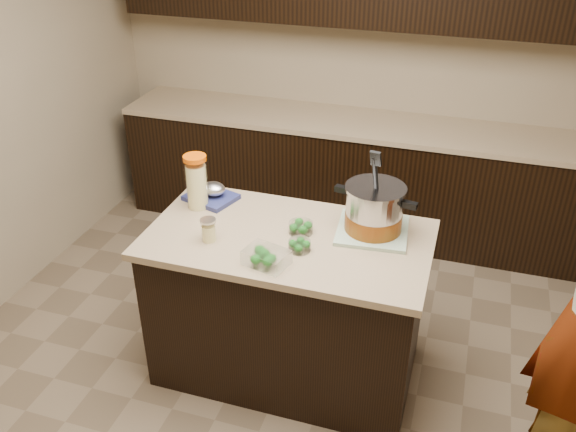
{
  "coord_description": "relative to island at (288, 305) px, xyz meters",
  "views": [
    {
      "loc": [
        0.8,
        -2.53,
        2.56
      ],
      "look_at": [
        0.0,
        0.0,
        1.02
      ],
      "focal_mm": 38.0,
      "sensor_mm": 36.0,
      "label": 1
    }
  ],
  "objects": [
    {
      "name": "ground_plane",
      "position": [
        0.0,
        0.0,
        -0.45
      ],
      "size": [
        4.0,
        4.0,
        0.0
      ],
      "primitive_type": "plane",
      "color": "brown",
      "rests_on": "ground"
    },
    {
      "name": "room_shell",
      "position": [
        0.0,
        0.0,
        1.26
      ],
      "size": [
        4.04,
        4.04,
        2.72
      ],
      "color": "tan",
      "rests_on": "ground"
    },
    {
      "name": "back_cabinets",
      "position": [
        0.0,
        1.74,
        0.49
      ],
      "size": [
        3.6,
        0.63,
        2.33
      ],
      "color": "black",
      "rests_on": "ground"
    },
    {
      "name": "island",
      "position": [
        0.0,
        0.0,
        0.0
      ],
      "size": [
        1.46,
        0.81,
        0.9
      ],
      "color": "black",
      "rests_on": "ground"
    },
    {
      "name": "dish_towel",
      "position": [
        0.41,
        0.17,
        0.46
      ],
      "size": [
        0.39,
        0.39,
        0.02
      ],
      "primitive_type": "cube",
      "rotation": [
        0.0,
        0.0,
        0.09
      ],
      "color": "#619064",
      "rests_on": "island"
    },
    {
      "name": "stock_pot",
      "position": [
        0.41,
        0.17,
        0.57
      ],
      "size": [
        0.43,
        0.36,
        0.44
      ],
      "rotation": [
        0.0,
        0.0,
        -0.18
      ],
      "color": "#B7B7BC",
      "rests_on": "dish_towel"
    },
    {
      "name": "lemonade_pitcher",
      "position": [
        -0.57,
        0.15,
        0.59
      ],
      "size": [
        0.15,
        0.15,
        0.31
      ],
      "rotation": [
        0.0,
        0.0,
        -0.17
      ],
      "color": "#E5D88C",
      "rests_on": "island"
    },
    {
      "name": "mason_jar",
      "position": [
        -0.37,
        -0.16,
        0.51
      ],
      "size": [
        0.1,
        0.1,
        0.13
      ],
      "rotation": [
        0.0,
        0.0,
        0.36
      ],
      "color": "#E5D88C",
      "rests_on": "island"
    },
    {
      "name": "broccoli_tub_left",
      "position": [
        0.05,
        0.05,
        0.47
      ],
      "size": [
        0.15,
        0.15,
        0.06
      ],
      "rotation": [
        0.0,
        0.0,
        0.25
      ],
      "color": "silver",
      "rests_on": "island"
    },
    {
      "name": "broccoli_tub_right",
      "position": [
        0.09,
        -0.11,
        0.47
      ],
      "size": [
        0.13,
        0.13,
        0.05
      ],
      "rotation": [
        0.0,
        0.0,
        -0.16
      ],
      "color": "silver",
      "rests_on": "island"
    },
    {
      "name": "broccoli_tub_rect",
      "position": [
        -0.02,
        -0.27,
        0.48
      ],
      "size": [
        0.23,
        0.19,
        0.07
      ],
      "rotation": [
        0.0,
        0.0,
        -0.26
      ],
      "color": "silver",
      "rests_on": "island"
    },
    {
      "name": "blue_tray",
      "position": [
        -0.53,
        0.25,
        0.48
      ],
      "size": [
        0.32,
        0.29,
        0.1
      ],
      "rotation": [
        0.0,
        0.0,
        -0.31
      ],
      "color": "navy",
      "rests_on": "island"
    }
  ]
}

